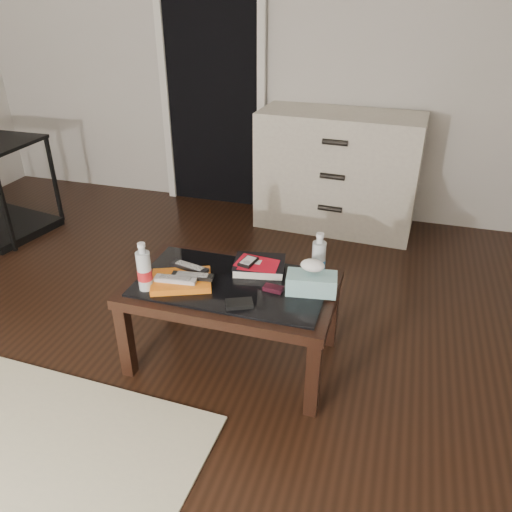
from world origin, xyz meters
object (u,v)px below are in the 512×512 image
Objects in this scene: textbook at (259,266)px; water_bottle_right at (319,256)px; coffee_table at (232,293)px; dresser at (337,172)px; water_bottle_left at (144,266)px; tissue_box at (311,283)px.

textbook is 0.31m from water_bottle_right.
textbook is at bearing 58.34° from coffee_table.
coffee_table is at bearing -131.92° from textbook.
dresser reaches higher than water_bottle_right.
dresser is at bearing 82.28° from coffee_table.
textbook is 1.05× the size of water_bottle_left.
water_bottle_right is 0.15m from tissue_box.
water_bottle_left is at bearing -156.30° from water_bottle_right.
water_bottle_right is (0.15, -1.61, 0.13)m from dresser.
water_bottle_right is (0.39, 0.16, 0.18)m from coffee_table.
tissue_box reaches higher than textbook.
coffee_table is 4.35× the size of tissue_box.
coffee_table is at bearing 24.73° from water_bottle_left.
tissue_box is at bearing -33.87° from textbook.
water_bottle_left is at bearing -155.27° from coffee_table.
water_bottle_left is (-0.61, -1.94, 0.13)m from dresser.
dresser is 4.90× the size of textbook.
water_bottle_left is (-0.46, -0.32, 0.10)m from textbook.
water_bottle_left is 0.78m from tissue_box.
tissue_box reaches higher than coffee_table.
water_bottle_left reaches higher than coffee_table.
dresser reaches higher than water_bottle_left.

